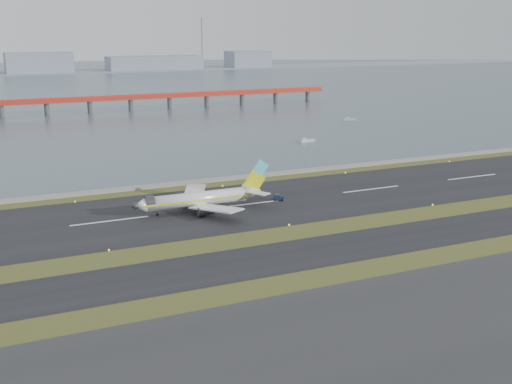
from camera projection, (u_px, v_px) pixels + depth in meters
ground at (304, 234)px, 153.57m from camera, size 1000.00×1000.00×0.00m
apron_strip at (465, 329)px, 105.13m from camera, size 1000.00×50.00×0.10m
taxiway_strip at (329, 249)px, 142.99m from camera, size 1000.00×18.00×0.10m
runway_strip at (252, 204)px, 179.98m from camera, size 1000.00×45.00×0.10m
seawall at (214, 180)px, 206.29m from camera, size 1000.00×2.50×1.00m
bay_water at (50, 85)px, 558.66m from camera, size 1400.00×800.00×1.30m
red_pier at (130, 99)px, 379.99m from camera, size 260.00×5.00×10.20m
far_shoreline at (43, 67)px, 703.54m from camera, size 1400.00×80.00×60.50m
airliner at (202, 199)px, 172.38m from camera, size 38.52×32.89×12.80m
pushback_tug at (278, 197)px, 183.30m from camera, size 3.42×2.74×1.92m
workboat_near at (306, 141)px, 277.78m from camera, size 8.01×3.66×1.87m
workboat_far at (349, 119)px, 342.76m from camera, size 7.35×4.63×1.71m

